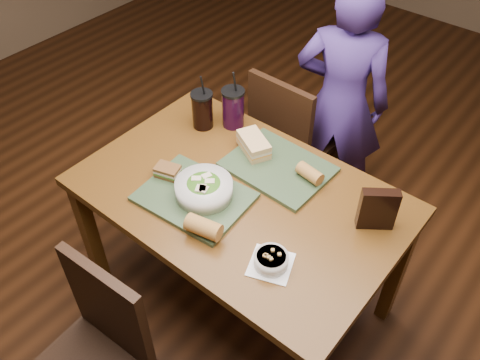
% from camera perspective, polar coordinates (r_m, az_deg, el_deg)
% --- Properties ---
extents(ground, '(6.00, 6.00, 0.00)m').
position_cam_1_polar(ground, '(2.64, -0.00, -12.96)').
color(ground, '#381C0B').
rests_on(ground, ground).
extents(dining_table, '(1.30, 0.85, 0.75)m').
position_cam_1_polar(dining_table, '(2.11, -0.00, -3.14)').
color(dining_table, '#573411').
rests_on(dining_table, ground).
extents(chair_near, '(0.39, 0.39, 0.86)m').
position_cam_1_polar(chair_near, '(2.02, -15.76, -17.79)').
color(chair_near, black).
rests_on(chair_near, ground).
extents(chair_far, '(0.39, 0.39, 0.88)m').
position_cam_1_polar(chair_far, '(2.73, 5.38, 4.67)').
color(chair_far, black).
rests_on(chair_far, ground).
extents(diner, '(0.58, 0.48, 1.36)m').
position_cam_1_polar(diner, '(2.70, 11.22, 8.52)').
color(diner, '#412A74').
rests_on(diner, ground).
extents(tray_near, '(0.44, 0.35, 0.02)m').
position_cam_1_polar(tray_near, '(2.03, -5.14, -1.91)').
color(tray_near, '#304328').
rests_on(tray_near, dining_table).
extents(tray_far, '(0.43, 0.33, 0.02)m').
position_cam_1_polar(tray_far, '(2.15, 4.28, 1.46)').
color(tray_far, '#304328').
rests_on(tray_far, dining_table).
extents(salad_bowl, '(0.23, 0.23, 0.08)m').
position_cam_1_polar(salad_bowl, '(1.99, -4.07, -0.91)').
color(salad_bowl, silver).
rests_on(salad_bowl, tray_near).
extents(soup_bowl, '(0.19, 0.19, 0.06)m').
position_cam_1_polar(soup_bowl, '(1.80, 3.51, -8.96)').
color(soup_bowl, white).
rests_on(soup_bowl, dining_table).
extents(sandwich_near, '(0.11, 0.09, 0.05)m').
position_cam_1_polar(sandwich_near, '(2.10, -8.13, 0.99)').
color(sandwich_near, '#593819').
rests_on(sandwich_near, tray_near).
extents(sandwich_far, '(0.19, 0.16, 0.07)m').
position_cam_1_polar(sandwich_far, '(2.19, 1.55, 4.02)').
color(sandwich_far, tan).
rests_on(sandwich_far, tray_far).
extents(baguette_near, '(0.15, 0.09, 0.07)m').
position_cam_1_polar(baguette_near, '(1.86, -4.12, -5.31)').
color(baguette_near, '#AD7533').
rests_on(baguette_near, tray_near).
extents(baguette_far, '(0.12, 0.07, 0.06)m').
position_cam_1_polar(baguette_far, '(2.08, 7.84, 0.74)').
color(baguette_far, '#AD7533').
rests_on(baguette_far, tray_far).
extents(cup_cola, '(0.10, 0.10, 0.27)m').
position_cam_1_polar(cup_cola, '(2.33, -4.24, 7.88)').
color(cup_cola, black).
rests_on(cup_cola, dining_table).
extents(cup_berry, '(0.11, 0.11, 0.29)m').
position_cam_1_polar(cup_berry, '(2.33, -0.78, 8.13)').
color(cup_berry, black).
rests_on(cup_berry, dining_table).
extents(chip_bag, '(0.14, 0.12, 0.18)m').
position_cam_1_polar(chip_bag, '(1.93, 15.19, -3.19)').
color(chip_bag, black).
rests_on(chip_bag, dining_table).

